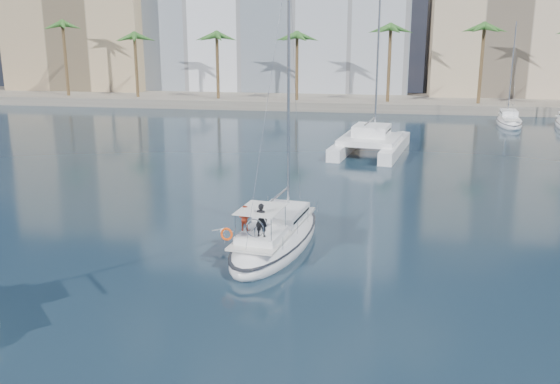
# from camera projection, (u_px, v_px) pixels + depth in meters

# --- Properties ---
(ground) EXTENTS (160.00, 160.00, 0.00)m
(ground) POSITION_uv_depth(u_px,v_px,m) (270.00, 265.00, 30.73)
(ground) COLOR black
(ground) RESTS_ON ground
(quay) EXTENTS (120.00, 14.00, 1.20)m
(quay) POSITION_uv_depth(u_px,v_px,m) (344.00, 102.00, 88.68)
(quay) COLOR gray
(quay) RESTS_ON ground
(building_modern) EXTENTS (42.00, 16.00, 28.00)m
(building_modern) POSITION_uv_depth(u_px,v_px,m) (274.00, 6.00, 98.38)
(building_modern) COLOR white
(building_modern) RESTS_ON ground
(building_tan_left) EXTENTS (22.00, 14.00, 22.00)m
(building_tan_left) POSITION_uv_depth(u_px,v_px,m) (86.00, 25.00, 99.91)
(building_tan_left) COLOR tan
(building_tan_left) RESTS_ON ground
(building_beige) EXTENTS (20.00, 14.00, 20.00)m
(building_beige) POSITION_uv_depth(u_px,v_px,m) (499.00, 33.00, 91.43)
(building_beige) COLOR #C2A98B
(building_beige) RESTS_ON ground
(palm_left) EXTENTS (3.60, 3.60, 12.30)m
(palm_left) POSITION_uv_depth(u_px,v_px,m) (101.00, 31.00, 87.46)
(palm_left) COLOR brown
(palm_left) RESTS_ON ground
(palm_centre) EXTENTS (3.60, 3.60, 12.30)m
(palm_centre) POSITION_uv_depth(u_px,v_px,m) (344.00, 32.00, 82.31)
(palm_centre) COLOR brown
(palm_centre) RESTS_ON ground
(main_sloop) EXTENTS (4.95, 11.00, 15.76)m
(main_sloop) POSITION_uv_depth(u_px,v_px,m) (276.00, 238.00, 33.13)
(main_sloop) COLOR white
(main_sloop) RESTS_ON ground
(catamaran) EXTENTS (7.41, 11.98, 16.43)m
(catamaran) POSITION_uv_depth(u_px,v_px,m) (371.00, 140.00, 56.91)
(catamaran) COLOR white
(catamaran) RESTS_ON ground
(seagull) EXTENTS (1.19, 0.51, 0.22)m
(seagull) POSITION_uv_depth(u_px,v_px,m) (223.00, 230.00, 33.40)
(seagull) COLOR silver
(seagull) RESTS_ON ground
(moored_yacht_a) EXTENTS (3.37, 9.52, 11.90)m
(moored_yacht_a) POSITION_uv_depth(u_px,v_px,m) (509.00, 125.00, 72.47)
(moored_yacht_a) COLOR white
(moored_yacht_a) RESTS_ON ground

